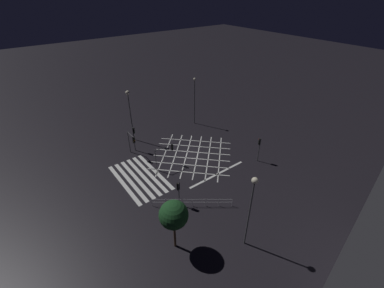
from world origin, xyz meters
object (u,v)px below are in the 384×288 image
(traffic_light_sw_main, at_px, (132,140))
(street_tree_near, at_px, (174,215))
(street_lamp_east, at_px, (252,197))
(traffic_light_median_south, at_px, (166,151))
(traffic_light_se_main, at_px, (178,189))
(street_lamp_far, at_px, (194,95))
(traffic_light_ne_main, at_px, (259,145))
(street_lamp_west, at_px, (129,103))
(traffic_light_sw_cross, at_px, (134,134))

(traffic_light_sw_main, height_order, street_tree_near, street_tree_near)
(street_lamp_east, relative_size, street_tree_near, 1.46)
(traffic_light_median_south, relative_size, street_lamp_east, 0.40)
(traffic_light_se_main, relative_size, street_lamp_far, 0.38)
(traffic_light_median_south, xyz_separation_m, traffic_light_se_main, (7.04, -2.79, -0.14))
(traffic_light_median_south, xyz_separation_m, street_lamp_east, (15.18, -0.63, 3.67))
(traffic_light_sw_main, bearing_deg, street_tree_near, -12.69)
(traffic_light_ne_main, distance_m, street_lamp_east, 14.77)
(traffic_light_sw_main, bearing_deg, traffic_light_ne_main, 49.05)
(street_lamp_west, distance_m, street_tree_near, 21.43)
(traffic_light_ne_main, distance_m, traffic_light_median_south, 12.86)
(street_lamp_west, relative_size, street_tree_near, 1.48)
(traffic_light_median_south, relative_size, street_lamp_far, 0.39)
(traffic_light_ne_main, bearing_deg, traffic_light_sw_cross, 44.34)
(traffic_light_ne_main, height_order, street_lamp_east, street_lamp_east)
(traffic_light_median_south, distance_m, traffic_light_sw_main, 5.58)
(street_lamp_west, height_order, street_lamp_far, street_lamp_far)
(traffic_light_median_south, relative_size, traffic_light_se_main, 1.03)
(street_lamp_far, bearing_deg, traffic_light_se_main, -42.60)
(traffic_light_sw_main, relative_size, street_lamp_far, 0.44)
(street_lamp_west, bearing_deg, traffic_light_sw_main, -26.21)
(traffic_light_sw_main, relative_size, traffic_light_sw_cross, 0.94)
(street_lamp_east, xyz_separation_m, street_lamp_far, (-22.97, 11.48, -0.71))
(traffic_light_median_south, relative_size, street_lamp_west, 0.40)
(traffic_light_sw_cross, bearing_deg, traffic_light_ne_main, -45.66)
(traffic_light_ne_main, xyz_separation_m, street_lamp_far, (-14.50, -0.12, 2.75))
(traffic_light_sw_main, distance_m, street_lamp_east, 20.53)
(traffic_light_median_south, height_order, traffic_light_sw_cross, traffic_light_sw_cross)
(traffic_light_se_main, height_order, street_lamp_far, street_lamp_far)
(traffic_light_ne_main, relative_size, traffic_light_sw_main, 1.01)
(street_lamp_east, distance_m, street_tree_near, 6.98)
(street_lamp_east, height_order, street_lamp_far, street_lamp_far)
(street_lamp_far, bearing_deg, street_lamp_east, -26.55)
(traffic_light_se_main, xyz_separation_m, street_lamp_west, (-16.21, 2.35, 4.10))
(traffic_light_median_south, height_order, street_lamp_far, street_lamp_far)
(traffic_light_median_south, xyz_separation_m, street_lamp_west, (-9.18, -0.44, 3.96))
(traffic_light_ne_main, xyz_separation_m, traffic_light_sw_main, (-11.69, -13.47, 0.04))
(traffic_light_ne_main, bearing_deg, street_tree_near, 105.16)
(traffic_light_se_main, distance_m, street_lamp_far, 20.38)
(traffic_light_median_south, height_order, street_tree_near, street_tree_near)
(traffic_light_se_main, bearing_deg, traffic_light_median_south, -21.60)
(street_lamp_east, relative_size, street_lamp_west, 0.99)
(traffic_light_median_south, xyz_separation_m, street_tree_near, (11.36, -6.18, 1.84))
(street_lamp_west, bearing_deg, street_lamp_far, 82.99)
(traffic_light_ne_main, height_order, street_lamp_west, street_lamp_west)
(street_lamp_east, bearing_deg, traffic_light_se_main, -165.16)
(street_tree_near, bearing_deg, street_lamp_west, 164.37)
(traffic_light_median_south, relative_size, traffic_light_sw_main, 0.90)
(traffic_light_sw_cross, height_order, street_lamp_west, street_lamp_west)
(traffic_light_ne_main, bearing_deg, street_lamp_west, 35.66)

